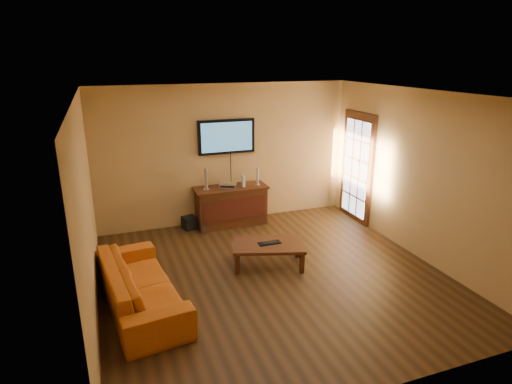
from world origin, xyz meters
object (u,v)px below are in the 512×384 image
media_console (231,206)px  speaker_left (206,180)px  game_console (243,181)px  sofa (140,277)px  subwoofer (190,223)px  coffee_table (269,246)px  bottle (204,230)px  speaker_right (258,177)px  av_receiver (228,185)px  television (226,137)px  keyboard (269,243)px

media_console → speaker_left: (-0.47, 0.02, 0.57)m
media_console → game_console: 0.55m
sofa → subwoofer: (1.14, 2.40, -0.30)m
coffee_table → bottle: size_ratio=6.83×
speaker_left → bottle: size_ratio=2.19×
speaker_left → media_console: bearing=-1.8°
speaker_right → game_console: (-0.29, 0.01, -0.05)m
coffee_table → av_receiver: size_ratio=3.99×
media_console → television: size_ratio=1.27×
speaker_left → bottle: bearing=-113.6°
media_console → speaker_left: size_ratio=3.51×
speaker_right → subwoofer: 1.58m
sofa → subwoofer: bearing=-32.3°
subwoofer → keyboard: bearing=-80.6°
speaker_left → speaker_right: bearing=-2.5°
sofa → speaker_right: (2.50, 2.32, 0.51)m
television → speaker_left: (-0.47, -0.21, -0.75)m
coffee_table → sofa: 2.07m
game_console → speaker_right: bearing=2.3°
television → game_console: television is taller
coffee_table → speaker_right: speaker_right is taller
media_console → game_console: game_console is taller
av_receiver → keyboard: size_ratio=0.89×
coffee_table → speaker_left: (-0.53, 1.87, 0.62)m
game_console → subwoofer: bearing=-180.0°
av_receiver → bottle: (-0.57, -0.34, -0.72)m
bottle → keyboard: keyboard is taller
television → subwoofer: (-0.82, -0.17, -1.59)m
speaker_right → television: bearing=154.5°
av_receiver → sofa: bearing=-104.9°
game_console → subwoofer: (-1.07, 0.08, -0.75)m
media_console → speaker_left: bearing=178.2°
media_console → sofa: bearing=-129.9°
av_receiver → coffee_table: bearing=-63.0°
television → subwoofer: television is taller
television → coffee_table: television is taller
coffee_table → television: bearing=91.4°
sofa → bottle: sofa is taller
game_console → coffee_table: bearing=-91.9°
media_console → subwoofer: 0.87m
speaker_left → keyboard: size_ratio=1.14×
speaker_left → subwoofer: 0.90m
media_console → bottle: media_console is taller
coffee_table → speaker_right: 1.99m
media_console → sofa: size_ratio=0.66×
speaker_right → bottle: bearing=-166.0°
speaker_left → av_receiver: (0.43, 0.01, -0.15)m
sofa → speaker_right: speaker_right is taller
game_console → keyboard: 1.92m
media_console → av_receiver: bearing=152.9°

